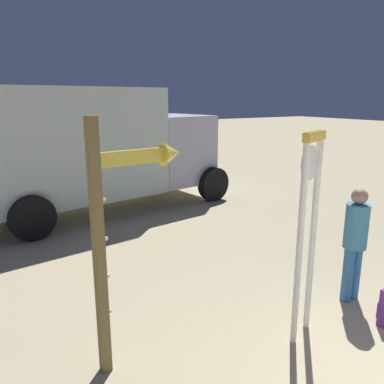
% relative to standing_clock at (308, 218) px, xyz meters
% --- Properties ---
extents(standing_clock, '(0.46, 0.24, 2.38)m').
position_rel_standing_clock_xyz_m(standing_clock, '(0.00, 0.00, 0.00)').
color(standing_clock, white).
rests_on(standing_clock, ground_plane).
extents(arrow_sign, '(1.00, 0.27, 2.57)m').
position_rel_standing_clock_xyz_m(arrow_sign, '(-1.87, 0.61, 0.23)').
color(arrow_sign, olive).
rests_on(arrow_sign, ground_plane).
extents(person_near_clock, '(0.30, 0.30, 1.58)m').
position_rel_standing_clock_xyz_m(person_near_clock, '(1.19, 0.21, -0.56)').
color(person_near_clock, teal).
rests_on(person_near_clock, ground_plane).
extents(box_truck_near, '(6.85, 3.16, 2.94)m').
position_rel_standing_clock_xyz_m(box_truck_near, '(-0.73, 6.21, 0.16)').
color(box_truck_near, silver).
rests_on(box_truck_near, ground_plane).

